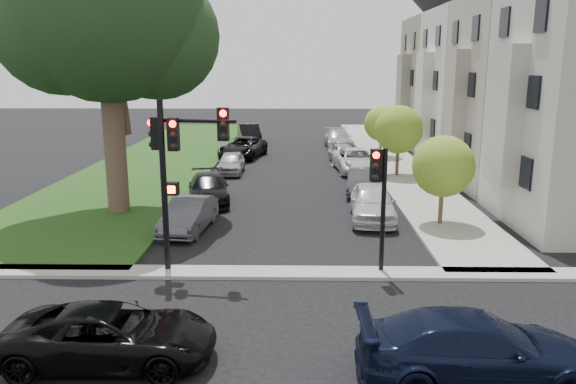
{
  "coord_description": "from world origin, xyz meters",
  "views": [
    {
      "loc": [
        0.34,
        -14.7,
        6.5
      ],
      "look_at": [
        0.0,
        5.0,
        2.0
      ],
      "focal_mm": 35.0,
      "sensor_mm": 36.0,
      "label": 1
    }
  ],
  "objects_px": {
    "small_tree_b": "(399,130)",
    "car_parked_7": "(231,163)",
    "car_cross_far": "(476,348)",
    "car_parked_2": "(356,160)",
    "car_parked_1": "(362,181)",
    "car_parked_3": "(344,153)",
    "small_tree_a": "(443,166)",
    "eucalyptus": "(104,5)",
    "car_parked_4": "(338,139)",
    "car_parked_6": "(208,189)",
    "traffic_signal_main": "(177,155)",
    "car_parked_8": "(243,148)",
    "car_parked_9": "(249,134)",
    "car_cross_near": "(111,335)",
    "small_tree_c": "(381,124)",
    "traffic_signal_secondary": "(380,187)",
    "car_parked_5": "(189,215)",
    "car_parked_0": "(372,202)"
  },
  "relations": [
    {
      "from": "car_parked_2",
      "to": "car_parked_3",
      "type": "xyz_separation_m",
      "value": [
        -0.5,
        3.17,
        -0.06
      ]
    },
    {
      "from": "car_parked_7",
      "to": "car_cross_near",
      "type": "bearing_deg",
      "value": -90.08
    },
    {
      "from": "traffic_signal_secondary",
      "to": "car_parked_7",
      "type": "distance_m",
      "value": 18.0
    },
    {
      "from": "small_tree_a",
      "to": "car_cross_near",
      "type": "relative_size",
      "value": 0.81
    },
    {
      "from": "eucalyptus",
      "to": "car_cross_near",
      "type": "relative_size",
      "value": 2.82
    },
    {
      "from": "eucalyptus",
      "to": "car_parked_8",
      "type": "bearing_deg",
      "value": 74.79
    },
    {
      "from": "car_parked_5",
      "to": "car_parked_1",
      "type": "bearing_deg",
      "value": 48.5
    },
    {
      "from": "eucalyptus",
      "to": "car_parked_4",
      "type": "distance_m",
      "value": 24.54
    },
    {
      "from": "traffic_signal_main",
      "to": "car_parked_5",
      "type": "distance_m",
      "value": 5.47
    },
    {
      "from": "traffic_signal_main",
      "to": "car_parked_4",
      "type": "height_order",
      "value": "traffic_signal_main"
    },
    {
      "from": "car_parked_4",
      "to": "eucalyptus",
      "type": "bearing_deg",
      "value": -121.0
    },
    {
      "from": "traffic_signal_main",
      "to": "car_parked_7",
      "type": "bearing_deg",
      "value": 91.2
    },
    {
      "from": "small_tree_a",
      "to": "car_parked_1",
      "type": "distance_m",
      "value": 6.69
    },
    {
      "from": "car_parked_0",
      "to": "car_parked_9",
      "type": "height_order",
      "value": "car_parked_0"
    },
    {
      "from": "small_tree_a",
      "to": "traffic_signal_secondary",
      "type": "bearing_deg",
      "value": -121.66
    },
    {
      "from": "small_tree_a",
      "to": "small_tree_c",
      "type": "height_order",
      "value": "small_tree_a"
    },
    {
      "from": "eucalyptus",
      "to": "car_parked_1",
      "type": "distance_m",
      "value": 14.57
    },
    {
      "from": "eucalyptus",
      "to": "car_parked_7",
      "type": "relative_size",
      "value": 3.46
    },
    {
      "from": "small_tree_b",
      "to": "small_tree_c",
      "type": "distance_m",
      "value": 6.84
    },
    {
      "from": "car_parked_1",
      "to": "car_parked_3",
      "type": "height_order",
      "value": "car_parked_3"
    },
    {
      "from": "small_tree_b",
      "to": "car_parked_7",
      "type": "distance_m",
      "value": 10.19
    },
    {
      "from": "car_parked_2",
      "to": "small_tree_a",
      "type": "bearing_deg",
      "value": -83.72
    },
    {
      "from": "small_tree_a",
      "to": "small_tree_c",
      "type": "xyz_separation_m",
      "value": [
        0.0,
        17.14,
        -0.06
      ]
    },
    {
      "from": "car_cross_near",
      "to": "car_parked_8",
      "type": "height_order",
      "value": "car_parked_8"
    },
    {
      "from": "car_parked_5",
      "to": "car_parked_2",
      "type": "bearing_deg",
      "value": 64.84
    },
    {
      "from": "eucalyptus",
      "to": "car_parked_1",
      "type": "xyz_separation_m",
      "value": [
        11.31,
        4.05,
        -8.25
      ]
    },
    {
      "from": "car_parked_1",
      "to": "traffic_signal_main",
      "type": "bearing_deg",
      "value": -113.96
    },
    {
      "from": "small_tree_b",
      "to": "small_tree_c",
      "type": "height_order",
      "value": "small_tree_b"
    },
    {
      "from": "car_parked_2",
      "to": "small_tree_c",
      "type": "bearing_deg",
      "value": 62.39
    },
    {
      "from": "car_parked_7",
      "to": "car_parked_9",
      "type": "bearing_deg",
      "value": 90.25
    },
    {
      "from": "car_cross_far",
      "to": "car_parked_2",
      "type": "bearing_deg",
      "value": -0.47
    },
    {
      "from": "car_cross_near",
      "to": "car_parked_1",
      "type": "relative_size",
      "value": 1.18
    },
    {
      "from": "eucalyptus",
      "to": "car_parked_6",
      "type": "bearing_deg",
      "value": 28.31
    },
    {
      "from": "car_parked_7",
      "to": "car_parked_9",
      "type": "height_order",
      "value": "car_parked_9"
    },
    {
      "from": "car_cross_far",
      "to": "car_parked_1",
      "type": "xyz_separation_m",
      "value": [
        -0.46,
        17.45,
        -0.08
      ]
    },
    {
      "from": "car_parked_6",
      "to": "car_parked_8",
      "type": "bearing_deg",
      "value": 78.33
    },
    {
      "from": "car_parked_2",
      "to": "car_parked_7",
      "type": "xyz_separation_m",
      "value": [
        -7.65,
        -0.6,
        -0.08
      ]
    },
    {
      "from": "car_parked_1",
      "to": "car_parked_9",
      "type": "bearing_deg",
      "value": 119.15
    },
    {
      "from": "car_parked_2",
      "to": "car_parked_4",
      "type": "distance_m",
      "value": 10.24
    },
    {
      "from": "small_tree_c",
      "to": "traffic_signal_main",
      "type": "xyz_separation_m",
      "value": [
        -9.57,
        -22.5,
        1.34
      ]
    },
    {
      "from": "car_cross_near",
      "to": "car_parked_7",
      "type": "distance_m",
      "value": 22.17
    },
    {
      "from": "small_tree_a",
      "to": "traffic_signal_main",
      "type": "distance_m",
      "value": 11.04
    },
    {
      "from": "car_parked_2",
      "to": "car_parked_6",
      "type": "xyz_separation_m",
      "value": [
        -7.86,
        -7.95,
        -0.05
      ]
    },
    {
      "from": "traffic_signal_secondary",
      "to": "car_parked_7",
      "type": "bearing_deg",
      "value": 111.64
    },
    {
      "from": "car_parked_4",
      "to": "car_parked_6",
      "type": "height_order",
      "value": "car_parked_4"
    },
    {
      "from": "traffic_signal_secondary",
      "to": "car_parked_1",
      "type": "distance_m",
      "value": 11.52
    },
    {
      "from": "car_parked_1",
      "to": "car_parked_7",
      "type": "relative_size",
      "value": 1.04
    },
    {
      "from": "traffic_signal_secondary",
      "to": "car_parked_8",
      "type": "bearing_deg",
      "value": 105.93
    },
    {
      "from": "car_parked_3",
      "to": "car_parked_2",
      "type": "bearing_deg",
      "value": -90.46
    },
    {
      "from": "small_tree_a",
      "to": "eucalyptus",
      "type": "bearing_deg",
      "value": 172.46
    }
  ]
}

